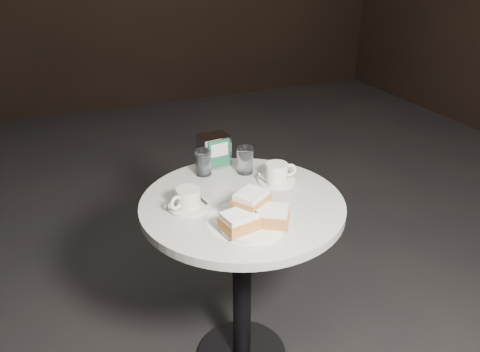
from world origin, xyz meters
name	(u,v)px	position (x,y,z in m)	size (l,w,h in m)	color
cafe_table	(242,248)	(0.00, 0.00, 0.55)	(0.70, 0.70, 0.74)	black
sugar_spill	(247,220)	(-0.03, -0.12, 0.75)	(0.26, 0.26, 0.00)	white
beignet_plate	(254,216)	(-0.03, -0.16, 0.78)	(0.24, 0.23, 0.10)	white
coffee_cup_left	(188,200)	(-0.18, 0.02, 0.78)	(0.18, 0.18, 0.07)	silver
coffee_cup_right	(277,174)	(0.17, 0.08, 0.78)	(0.16, 0.16, 0.07)	white
water_glass_left	(203,163)	(-0.06, 0.25, 0.79)	(0.08, 0.08, 0.10)	white
water_glass_right	(245,161)	(0.10, 0.20, 0.79)	(0.08, 0.08, 0.10)	white
napkin_dispenser	(214,151)	(0.01, 0.30, 0.81)	(0.12, 0.10, 0.13)	silver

